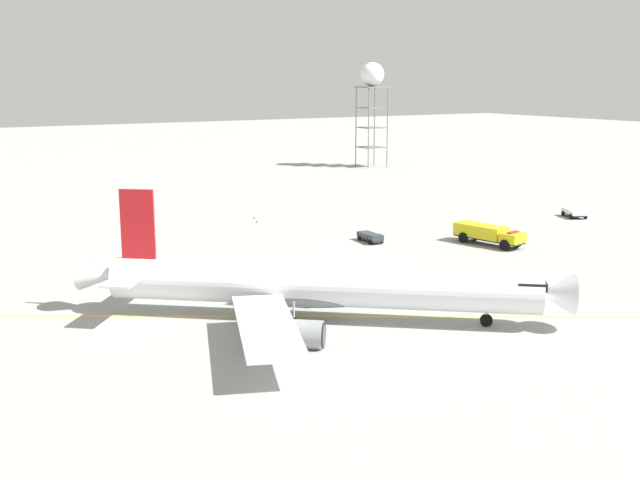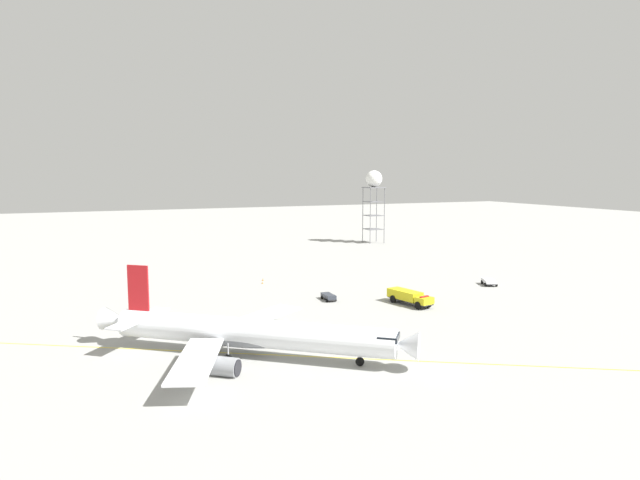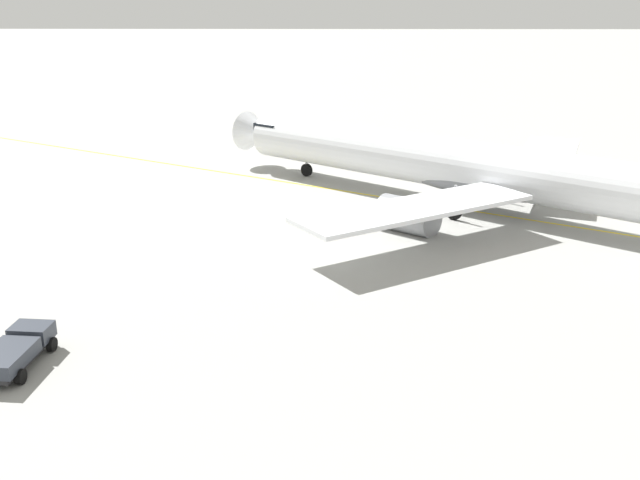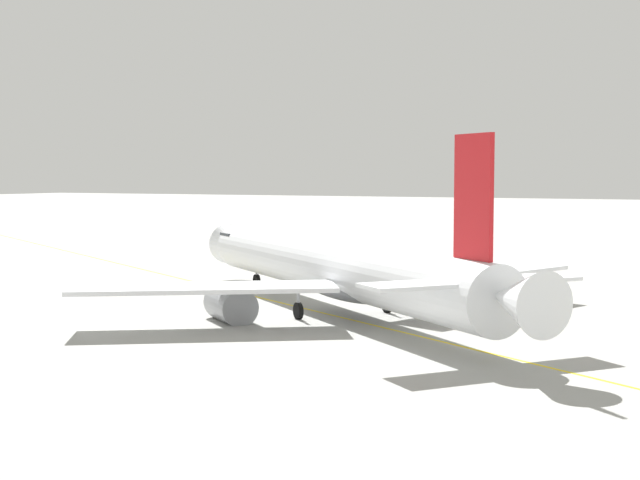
{
  "view_description": "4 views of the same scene",
  "coord_description": "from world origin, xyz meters",
  "px_view_note": "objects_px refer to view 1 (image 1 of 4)",
  "views": [
    {
      "loc": [
        32.11,
        60.99,
        21.27
      ],
      "look_at": [
        -11.78,
        -13.11,
        3.18
      ],
      "focal_mm": 43.51,
      "sensor_mm": 36.0,
      "label": 1
    },
    {
      "loc": [
        18.13,
        72.54,
        24.17
      ],
      "look_at": [
        -29.86,
        -37.91,
        9.47
      ],
      "focal_mm": 31.17,
      "sensor_mm": 36.0,
      "label": 2
    },
    {
      "loc": [
        -11.3,
        -49.34,
        15.06
      ],
      "look_at": [
        -11.78,
        -13.11,
        2.84
      ],
      "focal_mm": 40.95,
      "sensor_mm": 36.0,
      "label": 3
    },
    {
      "loc": [
        24.67,
        -51.03,
        9.37
      ],
      "look_at": [
        -3.79,
        5.59,
        4.74
      ],
      "focal_mm": 50.55,
      "sensor_mm": 36.0,
      "label": 4
    }
  ],
  "objects_px": {
    "airliner_main": "(315,287)",
    "baggage_truck_truck": "(370,237)",
    "radar_tower": "(372,80)",
    "pushback_tug_truck": "(574,212)",
    "safety_cone_near": "(257,221)",
    "safety_cone_mid": "(254,217)",
    "fire_tender_truck": "(488,233)"
  },
  "relations": [
    {
      "from": "airliner_main",
      "to": "pushback_tug_truck",
      "type": "bearing_deg",
      "value": 60.55
    },
    {
      "from": "airliner_main",
      "to": "safety_cone_mid",
      "type": "bearing_deg",
      "value": 109.0
    },
    {
      "from": "fire_tender_truck",
      "to": "safety_cone_near",
      "type": "height_order",
      "value": "fire_tender_truck"
    },
    {
      "from": "airliner_main",
      "to": "baggage_truck_truck",
      "type": "relative_size",
      "value": 8.27
    },
    {
      "from": "fire_tender_truck",
      "to": "radar_tower",
      "type": "xyz_separation_m",
      "value": [
        -37.95,
        -82.24,
        19.15
      ]
    },
    {
      "from": "baggage_truck_truck",
      "to": "pushback_tug_truck",
      "type": "bearing_deg",
      "value": 93.33
    },
    {
      "from": "baggage_truck_truck",
      "to": "airliner_main",
      "type": "bearing_deg",
      "value": -38.1
    },
    {
      "from": "airliner_main",
      "to": "safety_cone_mid",
      "type": "xyz_separation_m",
      "value": [
        -17.43,
        -48.33,
        -2.66
      ]
    },
    {
      "from": "pushback_tug_truck",
      "to": "radar_tower",
      "type": "relative_size",
      "value": 0.2
    },
    {
      "from": "airliner_main",
      "to": "baggage_truck_truck",
      "type": "distance_m",
      "value": 34.11
    },
    {
      "from": "fire_tender_truck",
      "to": "pushback_tug_truck",
      "type": "xyz_separation_m",
      "value": [
        -25.56,
        -8.35,
        -0.73
      ]
    },
    {
      "from": "safety_cone_near",
      "to": "pushback_tug_truck",
      "type": "bearing_deg",
      "value": 154.89
    },
    {
      "from": "safety_cone_near",
      "to": "safety_cone_mid",
      "type": "distance_m",
      "value": 3.48
    },
    {
      "from": "baggage_truck_truck",
      "to": "safety_cone_mid",
      "type": "relative_size",
      "value": 8.08
    },
    {
      "from": "baggage_truck_truck",
      "to": "safety_cone_mid",
      "type": "distance_m",
      "value": 23.99
    },
    {
      "from": "airliner_main",
      "to": "fire_tender_truck",
      "type": "distance_m",
      "value": 38.62
    },
    {
      "from": "airliner_main",
      "to": "pushback_tug_truck",
      "type": "xyz_separation_m",
      "value": [
        -60.75,
        -24.21,
        -2.14
      ]
    },
    {
      "from": "fire_tender_truck",
      "to": "safety_cone_mid",
      "type": "bearing_deg",
      "value": -163.85
    },
    {
      "from": "airliner_main",
      "to": "baggage_truck_truck",
      "type": "xyz_separation_m",
      "value": [
        -23.07,
        -25.02,
        -2.23
      ]
    },
    {
      "from": "fire_tender_truck",
      "to": "safety_cone_mid",
      "type": "distance_m",
      "value": 37.04
    },
    {
      "from": "pushback_tug_truck",
      "to": "fire_tender_truck",
      "type": "bearing_deg",
      "value": -47.12
    },
    {
      "from": "pushback_tug_truck",
      "to": "safety_cone_mid",
      "type": "xyz_separation_m",
      "value": [
        43.32,
        -24.12,
        -0.53
      ]
    },
    {
      "from": "airliner_main",
      "to": "baggage_truck_truck",
      "type": "height_order",
      "value": "airliner_main"
    },
    {
      "from": "baggage_truck_truck",
      "to": "pushback_tug_truck",
      "type": "height_order",
      "value": "pushback_tug_truck"
    },
    {
      "from": "airliner_main",
      "to": "safety_cone_mid",
      "type": "height_order",
      "value": "airliner_main"
    },
    {
      "from": "radar_tower",
      "to": "safety_cone_mid",
      "type": "relative_size",
      "value": 45.15
    },
    {
      "from": "radar_tower",
      "to": "pushback_tug_truck",
      "type": "bearing_deg",
      "value": 80.48
    },
    {
      "from": "airliner_main",
      "to": "safety_cone_near",
      "type": "relative_size",
      "value": 66.86
    },
    {
      "from": "fire_tender_truck",
      "to": "safety_cone_mid",
      "type": "xyz_separation_m",
      "value": [
        17.76,
        -32.48,
        -1.25
      ]
    },
    {
      "from": "pushback_tug_truck",
      "to": "safety_cone_mid",
      "type": "relative_size",
      "value": 8.97
    },
    {
      "from": "fire_tender_truck",
      "to": "radar_tower",
      "type": "bearing_deg",
      "value": 142.71
    },
    {
      "from": "airliner_main",
      "to": "safety_cone_near",
      "type": "xyz_separation_m",
      "value": [
        -16.28,
        -45.05,
        -2.66
      ]
    }
  ]
}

